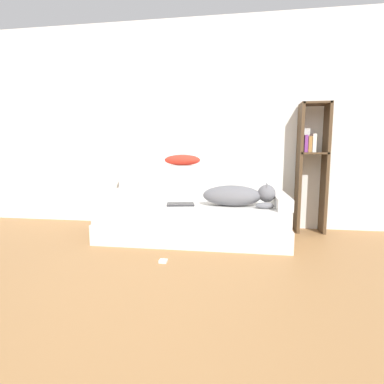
# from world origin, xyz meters

# --- Properties ---
(ground_plane) EXTENTS (20.00, 20.00, 0.00)m
(ground_plane) POSITION_xyz_m (0.00, 0.00, 0.00)
(ground_plane) COLOR #9E7042
(wall_back) EXTENTS (7.67, 0.06, 2.70)m
(wall_back) POSITION_xyz_m (0.00, 2.77, 1.35)
(wall_back) COLOR white
(wall_back) RESTS_ON ground_plane
(couch) EXTENTS (2.09, 0.94, 0.40)m
(couch) POSITION_xyz_m (0.07, 2.10, 0.20)
(couch) COLOR silver
(couch) RESTS_ON ground_plane
(couch_backrest) EXTENTS (2.05, 0.15, 0.42)m
(couch_backrest) POSITION_xyz_m (0.07, 2.50, 0.61)
(couch_backrest) COLOR silver
(couch_backrest) RESTS_ON couch
(couch_arm_left) EXTENTS (0.15, 0.75, 0.13)m
(couch_arm_left) POSITION_xyz_m (-0.90, 2.09, 0.47)
(couch_arm_left) COLOR silver
(couch_arm_left) RESTS_ON couch
(couch_arm_right) EXTENTS (0.15, 0.75, 0.13)m
(couch_arm_right) POSITION_xyz_m (1.05, 2.09, 0.47)
(couch_arm_right) COLOR silver
(couch_arm_right) RESTS_ON couch
(dog) EXTENTS (0.79, 0.31, 0.26)m
(dog) POSITION_xyz_m (0.58, 2.03, 0.52)
(dog) COLOR slate
(dog) RESTS_ON couch
(laptop) EXTENTS (0.34, 0.26, 0.02)m
(laptop) POSITION_xyz_m (-0.06, 2.00, 0.41)
(laptop) COLOR #2D2D30
(laptop) RESTS_ON couch
(throw_pillow) EXTENTS (0.46, 0.20, 0.14)m
(throw_pillow) POSITION_xyz_m (-0.12, 2.49, 0.89)
(throw_pillow) COLOR red
(throw_pillow) RESTS_ON couch_backrest
(bookshelf) EXTENTS (0.34, 0.26, 1.58)m
(bookshelf) POSITION_xyz_m (1.47, 2.59, 0.88)
(bookshelf) COLOR #4C3823
(bookshelf) RESTS_ON ground_plane
(power_adapter) EXTENTS (0.07, 0.07, 0.02)m
(power_adapter) POSITION_xyz_m (-0.08, 1.27, 0.01)
(power_adapter) COLOR white
(power_adapter) RESTS_ON ground_plane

